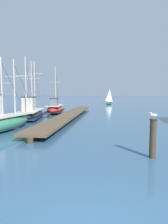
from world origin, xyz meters
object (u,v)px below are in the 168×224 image
Objects in this scene: mooring_piling at (153,138)px; distant_sailboat at (109,97)px; fishing_boat_1 at (31,112)px; fishing_boat_0 at (55,108)px; perched_seagull at (154,115)px.

mooring_piling is 0.39× the size of distant_sailboat.
fishing_boat_1 reaches higher than distant_sailboat.
fishing_boat_0 reaches higher than distant_sailboat.
fishing_boat_0 is at bearing 85.49° from fishing_boat_1.
perched_seagull is (9.96, -16.23, 1.12)m from fishing_boat_0.
perched_seagull is at bearing 9.07° from mooring_piling.
mooring_piling is at bearing -44.67° from fishing_boat_1.
mooring_piling is 0.91m from perched_seagull.
distant_sailboat is at bearing 77.85° from fishing_boat_1.
mooring_piling is at bearing -83.41° from distant_sailboat.
fishing_boat_0 is 16.35× the size of perched_seagull.
fishing_boat_1 is at bearing -94.51° from fishing_boat_0.
fishing_boat_0 is at bearing 121.55° from perched_seagull.
perched_seagull is (0.01, 0.00, 0.91)m from mooring_piling.
distant_sailboat is (5.54, 22.00, 1.14)m from fishing_boat_0.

